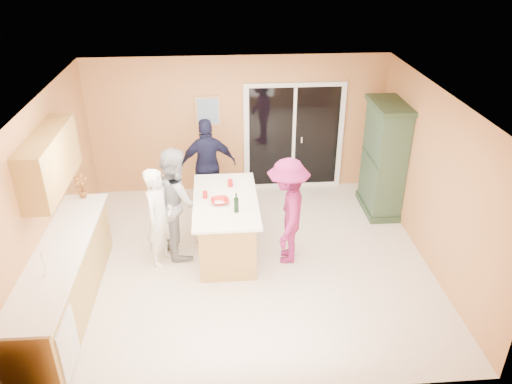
{
  "coord_description": "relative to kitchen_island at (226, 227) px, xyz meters",
  "views": [
    {
      "loc": [
        -0.34,
        -6.32,
        4.56
      ],
      "look_at": [
        0.15,
        0.1,
        1.15
      ],
      "focal_mm": 35.0,
      "sensor_mm": 36.0,
      "label": 1
    }
  ],
  "objects": [
    {
      "name": "wall_right",
      "position": [
        3.05,
        -0.3,
        0.86
      ],
      "size": [
        0.1,
        5.0,
        2.6
      ],
      "primitive_type": "cube",
      "color": "#EC9961",
      "rests_on": "ground"
    },
    {
      "name": "woman_grey",
      "position": [
        -0.75,
        0.11,
        0.43
      ],
      "size": [
        0.91,
        1.02,
        1.74
      ],
      "primitive_type": "imported",
      "rotation": [
        0.0,
        0.0,
        1.93
      ],
      "color": "gray",
      "rests_on": "floor"
    },
    {
      "name": "white_plate",
      "position": [
        -0.11,
        -0.17,
        0.51
      ],
      "size": [
        0.3,
        0.3,
        0.02
      ],
      "primitive_type": "cylinder",
      "rotation": [
        0.0,
        0.0,
        0.36
      ],
      "color": "silver",
      "rests_on": "kitchen_island"
    },
    {
      "name": "tulip_vase",
      "position": [
        -2.15,
        0.21,
        0.7
      ],
      "size": [
        0.22,
        0.16,
        0.39
      ],
      "primitive_type": "imported",
      "rotation": [
        0.0,
        0.0,
        0.07
      ],
      "color": "red",
      "rests_on": "left_cabinet_run"
    },
    {
      "name": "kitchen_island",
      "position": [
        0.0,
        0.0,
        0.0
      ],
      "size": [
        0.99,
        1.8,
        0.94
      ],
      "rotation": [
        0.0,
        0.0,
        0.01
      ],
      "color": "#AD8843",
      "rests_on": "floor"
    },
    {
      "name": "tumbler_near",
      "position": [
        0.09,
        0.43,
        0.56
      ],
      "size": [
        0.11,
        0.11,
        0.12
      ],
      "primitive_type": "cylinder",
      "rotation": [
        0.0,
        0.0,
        0.43
      ],
      "color": "red",
      "rests_on": "kitchen_island"
    },
    {
      "name": "green_hutch",
      "position": [
        2.79,
        1.14,
        0.54
      ],
      "size": [
        0.58,
        1.1,
        2.02
      ],
      "color": "#243A24",
      "rests_on": "floor"
    },
    {
      "name": "sliding_door",
      "position": [
        1.35,
        2.17,
        0.61
      ],
      "size": [
        1.9,
        0.07,
        2.1
      ],
      "color": "silver",
      "rests_on": "floor"
    },
    {
      "name": "woman_navy",
      "position": [
        -0.28,
        1.45,
        0.41
      ],
      "size": [
        1.05,
        0.55,
        1.71
      ],
      "primitive_type": "imported",
      "rotation": [
        0.0,
        0.0,
        3.28
      ],
      "color": "#171833",
      "rests_on": "floor"
    },
    {
      "name": "tumbler_far",
      "position": [
        -0.3,
        0.07,
        0.55
      ],
      "size": [
        0.08,
        0.08,
        0.11
      ],
      "primitive_type": "cylinder",
      "rotation": [
        0.0,
        0.0,
        0.02
      ],
      "color": "red",
      "rests_on": "kitchen_island"
    },
    {
      "name": "wall_left",
      "position": [
        -2.45,
        -0.3,
        0.86
      ],
      "size": [
        0.1,
        5.0,
        2.6
      ],
      "primitive_type": "cube",
      "color": "#EC9961",
      "rests_on": "ground"
    },
    {
      "name": "serving_bowl",
      "position": [
        -0.08,
        -0.12,
        0.53
      ],
      "size": [
        0.31,
        0.31,
        0.07
      ],
      "primitive_type": "imported",
      "rotation": [
        0.0,
        0.0,
        0.17
      ],
      "color": "red",
      "rests_on": "kitchen_island"
    },
    {
      "name": "woman_white",
      "position": [
        -0.98,
        -0.2,
        0.35
      ],
      "size": [
        0.59,
        0.68,
        1.57
      ],
      "primitive_type": "imported",
      "rotation": [
        0.0,
        0.0,
        1.12
      ],
      "color": "silver",
      "rests_on": "floor"
    },
    {
      "name": "floor",
      "position": [
        0.3,
        -0.3,
        -0.44
      ],
      "size": [
        5.5,
        5.5,
        0.0
      ],
      "primitive_type": "plane",
      "color": "white",
      "rests_on": "ground"
    },
    {
      "name": "wine_bottle",
      "position": [
        0.15,
        -0.39,
        0.62
      ],
      "size": [
        0.07,
        0.07,
        0.3
      ],
      "rotation": [
        0.0,
        0.0,
        0.03
      ],
      "color": "black",
      "rests_on": "kitchen_island"
    },
    {
      "name": "wall_front",
      "position": [
        0.3,
        -2.8,
        0.86
      ],
      "size": [
        5.5,
        0.1,
        2.6
      ],
      "primitive_type": "cube",
      "color": "#EC9961",
      "rests_on": "ground"
    },
    {
      "name": "framed_picture",
      "position": [
        -0.25,
        2.18,
        1.16
      ],
      "size": [
        0.46,
        0.04,
        0.56
      ],
      "color": "tan",
      "rests_on": "wall_back"
    },
    {
      "name": "wall_back",
      "position": [
        0.3,
        2.2,
        0.86
      ],
      "size": [
        5.5,
        0.1,
        2.6
      ],
      "primitive_type": "cube",
      "color": "#EC9961",
      "rests_on": "ground"
    },
    {
      "name": "left_cabinet_run",
      "position": [
        -2.15,
        -1.35,
        0.02
      ],
      "size": [
        0.65,
        3.05,
        1.24
      ],
      "color": "#AD8843",
      "rests_on": "floor"
    },
    {
      "name": "woman_magenta",
      "position": [
        0.92,
        -0.26,
        0.4
      ],
      "size": [
        0.8,
        1.17,
        1.67
      ],
      "primitive_type": "imported",
      "rotation": [
        0.0,
        0.0,
        -1.75
      ],
      "color": "maroon",
      "rests_on": "floor"
    },
    {
      "name": "upper_cabinets",
      "position": [
        -2.28,
        -0.5,
        1.43
      ],
      "size": [
        0.35,
        1.6,
        0.75
      ],
      "primitive_type": "cube",
      "color": "#AD8843",
      "rests_on": "wall_left"
    },
    {
      "name": "ceiling",
      "position": [
        0.3,
        -0.3,
        2.16
      ],
      "size": [
        5.5,
        5.0,
        0.1
      ],
      "primitive_type": "cube",
      "color": "white",
      "rests_on": "wall_back"
    }
  ]
}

